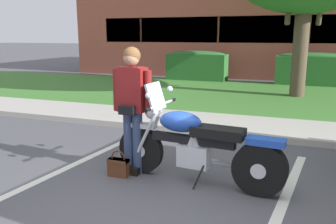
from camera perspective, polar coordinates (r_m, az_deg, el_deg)
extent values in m
plane|color=#4C4C51|center=(3.86, -0.86, -16.18)|extent=(140.00, 140.00, 0.00)
cube|color=#ADA89E|center=(6.60, 8.78, -3.47)|extent=(60.00, 0.20, 0.12)
cube|color=#ADA89E|center=(7.41, 10.09, -1.92)|extent=(60.00, 1.50, 0.08)
cube|color=#3D752D|center=(11.08, 13.60, 2.60)|extent=(60.00, 6.05, 0.06)
cube|color=silver|center=(4.89, -20.56, -10.58)|extent=(0.66, 4.38, 0.01)
cube|color=silver|center=(3.83, 17.05, -16.91)|extent=(0.66, 4.38, 0.01)
cylinder|color=black|center=(4.80, -4.43, -6.18)|extent=(0.65, 0.16, 0.64)
cylinder|color=silver|center=(4.80, -4.43, -6.18)|extent=(0.19, 0.14, 0.18)
cylinder|color=black|center=(4.27, 14.74, -8.96)|extent=(0.65, 0.24, 0.64)
cylinder|color=silver|center=(4.27, 14.74, -8.96)|extent=(0.20, 0.22, 0.18)
cube|color=silver|center=(4.70, -4.50, -2.13)|extent=(0.45, 0.18, 0.06)
cube|color=blue|center=(4.16, 15.67, -4.67)|extent=(0.46, 0.24, 0.08)
cylinder|color=silver|center=(4.59, -3.51, -3.41)|extent=(0.31, 0.07, 0.58)
cylinder|color=silver|center=(4.72, -2.57, -2.94)|extent=(0.31, 0.07, 0.58)
sphere|color=silver|center=(4.58, -2.67, -0.10)|extent=(0.17, 0.17, 0.17)
cylinder|color=silver|center=(4.49, -1.12, 1.23)|extent=(0.10, 0.72, 0.03)
cylinder|color=black|center=(4.18, -3.34, 0.37)|extent=(0.05, 0.10, 0.04)
cylinder|color=black|center=(4.81, 0.82, 1.98)|extent=(0.05, 0.10, 0.04)
sphere|color=silver|center=(4.21, -3.21, 2.68)|extent=(0.08, 0.08, 0.08)
sphere|color=silver|center=(4.73, 0.30, 3.78)|extent=(0.08, 0.08, 0.08)
cube|color=#B2BCC6|center=(4.51, -2.03, 2.56)|extent=(0.17, 0.37, 0.35)
cube|color=black|center=(4.41, 4.01, -4.57)|extent=(1.10, 0.20, 0.10)
ellipsoid|color=blue|center=(4.42, 2.00, -1.57)|extent=(0.59, 0.37, 0.26)
cube|color=black|center=(4.27, 8.16, -3.30)|extent=(0.66, 0.34, 0.12)
cube|color=silver|center=(4.47, 4.33, -7.08)|extent=(0.42, 0.28, 0.28)
cylinder|color=silver|center=(4.43, 3.95, -5.06)|extent=(0.19, 0.14, 0.21)
cylinder|color=silver|center=(4.40, 4.78, -5.17)|extent=(0.19, 0.14, 0.21)
cylinder|color=silver|center=(4.52, 9.39, -8.34)|extent=(0.60, 0.14, 0.08)
cylinder|color=silver|center=(4.47, 11.87, -8.67)|extent=(0.60, 0.14, 0.08)
cylinder|color=black|center=(4.36, 4.99, -10.53)|extent=(0.13, 0.11, 0.30)
cube|color=black|center=(4.86, -5.00, -9.34)|extent=(0.13, 0.25, 0.10)
cube|color=black|center=(4.93, -6.44, -9.07)|extent=(0.13, 0.25, 0.10)
cylinder|color=navy|center=(4.75, -4.97, -5.00)|extent=(0.14, 0.14, 0.86)
cylinder|color=navy|center=(4.82, -6.43, -4.78)|extent=(0.14, 0.14, 0.86)
cube|color=maroon|center=(4.62, -5.90, 3.67)|extent=(0.39, 0.25, 0.58)
cube|color=maroon|center=(4.59, -5.97, 7.00)|extent=(0.31, 0.22, 0.06)
sphere|color=#A87A5B|center=(4.58, -6.01, 8.74)|extent=(0.21, 0.21, 0.21)
sphere|color=brown|center=(4.59, -5.92, 9.13)|extent=(0.23, 0.23, 0.23)
cube|color=black|center=(4.56, -6.65, 0.33)|extent=(0.23, 0.12, 0.12)
cylinder|color=maroon|center=(4.51, -3.25, 3.24)|extent=(0.09, 0.09, 0.56)
cylinder|color=maroon|center=(4.75, -8.40, 3.59)|extent=(0.09, 0.09, 0.56)
cube|color=#562D19|center=(4.77, -8.09, -8.96)|extent=(0.28, 0.12, 0.24)
cube|color=#562D19|center=(4.73, -8.16, -7.86)|extent=(0.28, 0.13, 0.04)
torus|color=#562D19|center=(4.72, -8.14, -7.38)|extent=(0.20, 0.02, 0.20)
cylinder|color=#4C3D2D|center=(11.12, 20.72, 9.07)|extent=(0.43, 0.43, 2.71)
cube|color=#286028|center=(14.56, 4.75, 7.23)|extent=(2.42, 0.90, 1.10)
ellipsoid|color=#286028|center=(14.52, 4.79, 9.39)|extent=(2.30, 0.84, 0.28)
cube|color=#286028|center=(14.04, 22.39, 6.16)|extent=(2.55, 0.90, 1.10)
ellipsoid|color=#286028|center=(14.00, 22.57, 8.40)|extent=(2.43, 0.84, 0.28)
cube|color=brown|center=(20.27, 21.69, 11.69)|extent=(21.43, 10.22, 3.80)
cube|color=#1E282D|center=(15.19, 22.10, 12.43)|extent=(18.21, 0.06, 1.10)
cube|color=brown|center=(16.68, -4.44, 13.19)|extent=(0.08, 0.04, 1.20)
cube|color=brown|center=(15.53, 8.22, 13.17)|extent=(0.08, 0.04, 1.20)
cube|color=brown|center=(15.18, 22.11, 12.43)|extent=(0.08, 0.04, 1.20)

